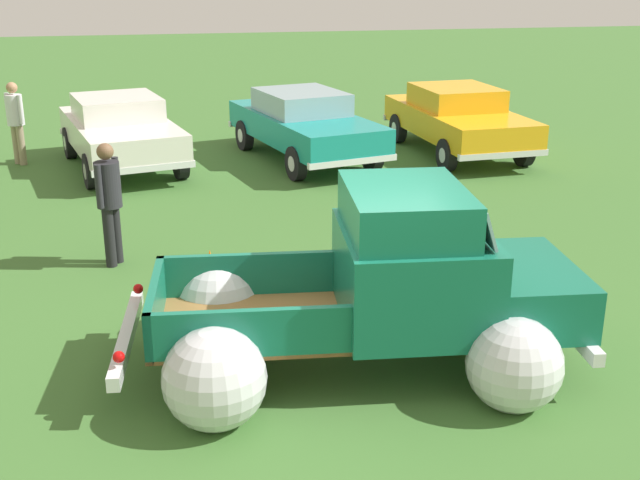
{
  "coord_description": "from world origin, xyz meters",
  "views": [
    {
      "loc": [
        -1.77,
        -7.23,
        4.02
      ],
      "look_at": [
        0.0,
        1.48,
        0.89
      ],
      "focal_mm": 44.86,
      "sensor_mm": 36.0,
      "label": 1
    }
  ],
  "objects": [
    {
      "name": "ground_plane",
      "position": [
        0.0,
        0.0,
        0.0
      ],
      "size": [
        80.0,
        80.0,
        0.0
      ],
      "primitive_type": "plane",
      "color": "#3D6B2D"
    },
    {
      "name": "vintage_pickup_truck",
      "position": [
        0.39,
        -0.04,
        0.76
      ],
      "size": [
        4.78,
        3.11,
        1.96
      ],
      "rotation": [
        0.0,
        0.0,
        -0.1
      ],
      "color": "black",
      "rests_on": "ground"
    },
    {
      "name": "show_car_0",
      "position": [
        -2.55,
        9.13,
        0.78
      ],
      "size": [
        2.76,
        4.46,
        1.43
      ],
      "rotation": [
        0.0,
        0.0,
        -1.34
      ],
      "color": "black",
      "rests_on": "ground"
    },
    {
      "name": "show_car_1",
      "position": [
        1.2,
        9.06,
        0.78
      ],
      "size": [
        2.84,
        4.79,
        1.43
      ],
      "rotation": [
        0.0,
        0.0,
        -1.33
      ],
      "color": "black",
      "rests_on": "ground"
    },
    {
      "name": "show_car_2",
      "position": [
        4.56,
        8.98,
        0.78
      ],
      "size": [
        2.16,
        4.44,
        1.43
      ],
      "rotation": [
        0.0,
        0.0,
        -1.51
      ],
      "color": "black",
      "rests_on": "ground"
    },
    {
      "name": "spectator_0",
      "position": [
        -4.63,
        9.83,
        0.96
      ],
      "size": [
        0.48,
        0.48,
        1.69
      ],
      "rotation": [
        0.0,
        0.0,
        0.74
      ],
      "color": "gray",
      "rests_on": "ground"
    },
    {
      "name": "spectator_1",
      "position": [
        -2.5,
        3.53,
        0.98
      ],
      "size": [
        0.46,
        0.51,
        1.72
      ],
      "rotation": [
        0.0,
        0.0,
        5.79
      ],
      "color": "black",
      "rests_on": "ground"
    },
    {
      "name": "lane_cone_0",
      "position": [
        -1.26,
        2.11,
        0.31
      ],
      "size": [
        0.36,
        0.36,
        0.63
      ],
      "color": "black",
      "rests_on": "ground"
    }
  ]
}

